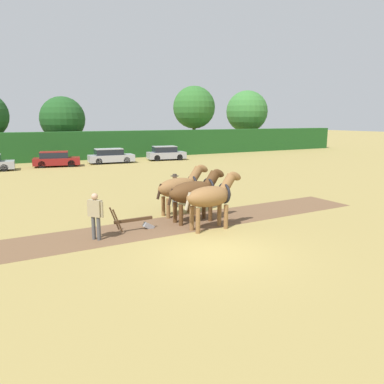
{
  "coord_description": "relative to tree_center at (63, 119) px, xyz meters",
  "views": [
    {
      "loc": [
        -6.37,
        -10.14,
        4.37
      ],
      "look_at": [
        1.61,
        4.68,
        1.1
      ],
      "focal_mm": 35.0,
      "sensor_mm": 36.0,
      "label": 1
    }
  ],
  "objects": [
    {
      "name": "draft_horse_lead_left",
      "position": [
        -0.04,
        -33.28,
        -3.07
      ],
      "size": [
        2.71,
        0.92,
        2.36
      ],
      "rotation": [
        0.0,
        0.0,
        0.02
      ],
      "color": "brown",
      "rests_on": "ground"
    },
    {
      "name": "plow",
      "position": [
        -2.76,
        -32.02,
        -4.09
      ],
      "size": [
        1.8,
        0.47,
        1.13
      ],
      "rotation": [
        0.0,
        0.0,
        0.02
      ],
      "color": "#4C331E",
      "rests_on": "ground"
    },
    {
      "name": "farmer_beside_team",
      "position": [
        0.36,
        -29.05,
        -3.43
      ],
      "size": [
        0.42,
        0.64,
        1.69
      ],
      "rotation": [
        0.0,
        0.0,
        0.27
      ],
      "color": "#4C4C4C",
      "rests_on": "ground"
    },
    {
      "name": "hedgerow",
      "position": [
        -1.29,
        -3.56,
        -2.88
      ],
      "size": [
        79.42,
        1.61,
        3.08
      ],
      "primitive_type": "cube",
      "color": "#1E511E",
      "rests_on": "ground"
    },
    {
      "name": "draft_horse_lead_right",
      "position": [
        -0.08,
        -31.96,
        -3.1
      ],
      "size": [
        2.86,
        1.05,
        2.31
      ],
      "rotation": [
        0.0,
        0.0,
        0.02
      ],
      "color": "#513319",
      "rests_on": "ground"
    },
    {
      "name": "parked_car_left",
      "position": [
        -2.3,
        -8.84,
        -3.73
      ],
      "size": [
        4.41,
        2.45,
        1.42
      ],
      "rotation": [
        0.0,
        0.0,
        -0.19
      ],
      "color": "maroon",
      "rests_on": "ground"
    },
    {
      "name": "draft_horse_trail_left",
      "position": [
        -0.1,
        -30.65,
        -3.11
      ],
      "size": [
        2.75,
        0.99,
        2.37
      ],
      "rotation": [
        0.0,
        0.0,
        0.02
      ],
      "color": "brown",
      "rests_on": "ground"
    },
    {
      "name": "parked_car_center",
      "position": [
        9.2,
        -8.42,
        -3.69
      ],
      "size": [
        4.31,
        2.41,
        1.52
      ],
      "rotation": [
        0.0,
        0.0,
        -0.15
      ],
      "color": "#9E9EA8",
      "rests_on": "ground"
    },
    {
      "name": "tree_center",
      "position": [
        0.0,
        0.0,
        0.0
      ],
      "size": [
        5.11,
        5.11,
        6.99
      ],
      "color": "#423323",
      "rests_on": "ground"
    },
    {
      "name": "ground_plane",
      "position": [
        -1.29,
        -35.65,
        -4.42
      ],
      "size": [
        240.0,
        240.0,
        0.0
      ],
      "primitive_type": "plane",
      "color": "#998447"
    },
    {
      "name": "tree_right",
      "position": [
        26.72,
        0.7,
        1.1
      ],
      "size": [
        6.17,
        6.17,
        8.62
      ],
      "color": "brown",
      "rests_on": "ground"
    },
    {
      "name": "farmer_at_plow",
      "position": [
        -4.49,
        -32.45,
        -3.39
      ],
      "size": [
        0.47,
        0.57,
        1.75
      ],
      "rotation": [
        0.0,
        0.0,
        0.67
      ],
      "color": "#4C4C4C",
      "rests_on": "ground"
    },
    {
      "name": "plowed_furrow_strip",
      "position": [
        -3.88,
        -32.05,
        -4.42
      ],
      "size": [
        24.7,
        3.22,
        0.01
      ],
      "primitive_type": "cube",
      "rotation": [
        0.0,
        0.0,
        0.02
      ],
      "color": "brown",
      "rests_on": "ground"
    },
    {
      "name": "parked_car_center_left",
      "position": [
        3.01,
        -8.53,
        -3.7
      ],
      "size": [
        4.62,
        2.17,
        1.48
      ],
      "rotation": [
        0.0,
        0.0,
        -0.08
      ],
      "color": "#A8A8B2",
      "rests_on": "ground"
    },
    {
      "name": "tree_center_right",
      "position": [
        17.13,
        -0.32,
        1.53
      ],
      "size": [
        5.68,
        5.68,
        8.81
      ],
      "color": "#4C3823",
      "rests_on": "ground"
    }
  ]
}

